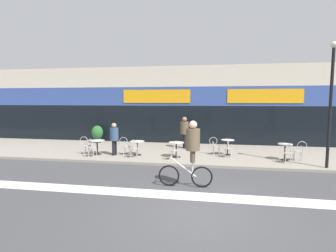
% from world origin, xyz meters
% --- Properties ---
extents(ground_plane, '(120.00, 120.00, 0.00)m').
position_xyz_m(ground_plane, '(0.00, 0.00, 0.00)').
color(ground_plane, '#424244').
extents(sidewalk_slab, '(40.00, 5.50, 0.12)m').
position_xyz_m(sidewalk_slab, '(0.00, 7.25, 0.06)').
color(sidewalk_slab, gray).
rests_on(sidewalk_slab, ground).
extents(storefront_facade, '(40.00, 4.06, 5.03)m').
position_xyz_m(storefront_facade, '(0.00, 11.96, 2.51)').
color(storefront_facade, beige).
rests_on(storefront_facade, ground).
extents(bike_lane_stripe, '(36.00, 0.70, 0.01)m').
position_xyz_m(bike_lane_stripe, '(0.00, 1.10, 0.00)').
color(bike_lane_stripe, silver).
rests_on(bike_lane_stripe, ground).
extents(bistro_table_0, '(0.75, 0.75, 0.72)m').
position_xyz_m(bistro_table_0, '(-5.49, 5.80, 0.64)').
color(bistro_table_0, black).
rests_on(bistro_table_0, sidewalk_slab).
extents(bistro_table_1, '(0.72, 0.72, 0.71)m').
position_xyz_m(bistro_table_1, '(-3.43, 5.97, 0.63)').
color(bistro_table_1, black).
rests_on(bistro_table_1, sidewalk_slab).
extents(bistro_table_2, '(0.74, 0.74, 0.73)m').
position_xyz_m(bistro_table_2, '(-1.43, 5.83, 0.65)').
color(bistro_table_2, black).
rests_on(bistro_table_2, sidewalk_slab).
extents(bistro_table_3, '(0.64, 0.64, 0.78)m').
position_xyz_m(bistro_table_3, '(1.04, 6.76, 0.67)').
color(bistro_table_3, black).
rests_on(bistro_table_3, sidewalk_slab).
extents(bistro_table_4, '(0.65, 0.65, 0.76)m').
position_xyz_m(bistro_table_4, '(3.59, 6.06, 0.66)').
color(bistro_table_4, black).
rests_on(bistro_table_4, sidewalk_slab).
extents(cafe_chair_0_near, '(0.45, 0.60, 0.90)m').
position_xyz_m(cafe_chair_0_near, '(-5.50, 5.17, 0.64)').
color(cafe_chair_0_near, '#B7B2AD').
rests_on(cafe_chair_0_near, sidewalk_slab).
extents(cafe_chair_0_side, '(0.59, 0.44, 0.90)m').
position_xyz_m(cafe_chair_0_side, '(-6.12, 5.79, 0.64)').
color(cafe_chair_0_side, '#B7B2AD').
rests_on(cafe_chair_0_side, sidewalk_slab).
extents(cafe_chair_1_near, '(0.44, 0.60, 0.90)m').
position_xyz_m(cafe_chair_1_near, '(-3.42, 5.34, 0.64)').
color(cafe_chair_1_near, '#B7B2AD').
rests_on(cafe_chair_1_near, sidewalk_slab).
extents(cafe_chair_1_side, '(0.59, 0.42, 0.90)m').
position_xyz_m(cafe_chair_1_side, '(-4.06, 5.96, 0.64)').
color(cafe_chair_1_side, '#B7B2AD').
rests_on(cafe_chair_1_side, sidewalk_slab).
extents(cafe_chair_2_near, '(0.43, 0.59, 0.90)m').
position_xyz_m(cafe_chair_2_near, '(-1.44, 5.20, 0.64)').
color(cafe_chair_2_near, '#B7B2AD').
rests_on(cafe_chair_2_near, sidewalk_slab).
extents(cafe_chair_3_near, '(0.45, 0.60, 0.90)m').
position_xyz_m(cafe_chair_3_near, '(1.03, 6.14, 0.64)').
color(cafe_chair_3_near, '#B7B2AD').
rests_on(cafe_chair_3_near, sidewalk_slab).
extents(cafe_chair_3_side, '(0.59, 0.44, 0.90)m').
position_xyz_m(cafe_chair_3_side, '(0.42, 6.75, 0.64)').
color(cafe_chair_3_side, '#B7B2AD').
rests_on(cafe_chair_3_side, sidewalk_slab).
extents(cafe_chair_4_near, '(0.40, 0.58, 0.90)m').
position_xyz_m(cafe_chair_4_near, '(3.59, 5.44, 0.64)').
color(cafe_chair_4_near, '#B7B2AD').
rests_on(cafe_chair_4_near, sidewalk_slab).
extents(cafe_chair_4_side, '(0.59, 0.43, 0.90)m').
position_xyz_m(cafe_chair_4_side, '(4.21, 6.06, 0.64)').
color(cafe_chair_4_side, '#B7B2AD').
rests_on(cafe_chair_4_side, sidewalk_slab).
extents(planter_pot, '(0.73, 0.73, 1.10)m').
position_xyz_m(planter_pot, '(-7.12, 9.32, 0.72)').
color(planter_pot, '#232326').
rests_on(planter_pot, sidewalk_slab).
extents(lamp_post, '(0.26, 0.26, 5.05)m').
position_xyz_m(lamp_post, '(4.92, 4.91, 3.04)').
color(lamp_post, black).
rests_on(lamp_post, sidewalk_slab).
extents(cyclist_0, '(1.81, 0.50, 2.22)m').
position_xyz_m(cyclist_0, '(-0.40, 1.94, 1.29)').
color(cyclist_0, black).
rests_on(cyclist_0, ground).
extents(pedestrian_near_end, '(0.58, 0.58, 1.80)m').
position_xyz_m(pedestrian_near_end, '(-1.30, 8.25, 1.19)').
color(pedestrian_near_end, black).
rests_on(pedestrian_near_end, sidewalk_slab).
extents(pedestrian_far_end, '(0.51, 0.51, 1.62)m').
position_xyz_m(pedestrian_far_end, '(-4.57, 5.78, 1.08)').
color(pedestrian_far_end, black).
rests_on(pedestrian_far_end, sidewalk_slab).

